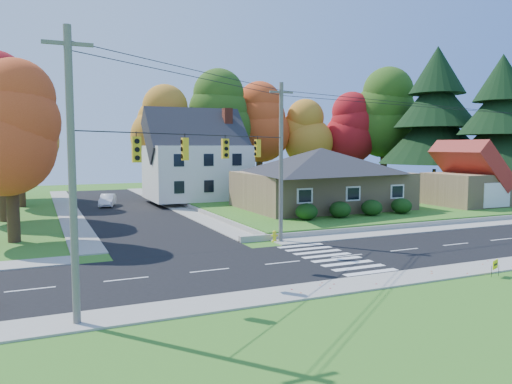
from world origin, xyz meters
TOP-DOWN VIEW (x-y plane):
  - ground at (0.00, 0.00)m, footprint 120.00×120.00m
  - road_main at (0.00, 0.00)m, footprint 90.00×8.00m
  - road_cross at (-8.00, 26.00)m, footprint 8.00×44.00m
  - sidewalk_north at (0.00, 5.00)m, footprint 90.00×2.00m
  - sidewalk_south at (0.00, -5.00)m, footprint 90.00×2.00m
  - lawn at (13.00, 21.00)m, footprint 30.00×30.00m
  - ranch_house at (8.00, 16.00)m, footprint 14.60×10.60m
  - colonial_house at (0.04, 28.00)m, footprint 10.40×8.40m
  - garage at (22.00, 11.99)m, footprint 7.30×6.30m
  - hedge_row at (7.50, 9.80)m, footprint 10.70×1.70m
  - traffic_infrastructure at (-0.15, 1.35)m, footprint 38.10×10.66m
  - tree_lot_0 at (-2.00, 34.00)m, footprint 6.72×6.72m
  - tree_lot_1 at (4.00, 33.00)m, footprint 7.84×7.84m
  - tree_lot_2 at (10.00, 34.00)m, footprint 7.28×7.28m
  - tree_lot_3 at (16.00, 33.00)m, footprint 6.16×6.16m
  - tree_lot_4 at (22.00, 32.00)m, footprint 6.72×6.72m
  - tree_lot_5 at (26.00, 30.00)m, footprint 8.40×8.40m
  - conifer_east_a at (27.00, 22.00)m, footprint 12.80×12.80m
  - conifer_east_b at (28.00, 14.00)m, footprint 11.20×11.20m
  - tree_west_0 at (-17.00, 12.00)m, footprint 6.16×6.16m
  - tree_west_1 at (-18.00, 22.00)m, footprint 7.28×7.28m
  - tree_west_2 at (-17.00, 32.00)m, footprint 6.72×6.72m
  - tree_west_3 at (-19.00, 40.00)m, footprint 7.84×7.84m
  - white_car at (-9.11, 28.76)m, footprint 2.20×3.92m
  - fire_hydrant at (-1.89, 5.29)m, footprint 0.43×0.33m
  - yard_sign at (3.87, -6.42)m, footprint 0.59×0.27m

SIDE VIEW (x-z plane):
  - ground at x=0.00m, z-range 0.00..0.00m
  - road_main at x=0.00m, z-range 0.00..0.02m
  - road_cross at x=-8.00m, z-range 0.00..0.02m
  - sidewalk_north at x=0.00m, z-range 0.00..0.08m
  - sidewalk_south at x=0.00m, z-range 0.00..0.08m
  - lawn at x=13.00m, z-range 0.00..0.50m
  - fire_hydrant at x=-1.89m, z-range -0.02..0.73m
  - yard_sign at x=3.87m, z-range 0.17..0.96m
  - white_car at x=-9.11m, z-range 0.02..1.24m
  - hedge_row at x=7.50m, z-range 0.50..1.77m
  - garage at x=22.00m, z-range 0.54..5.14m
  - ranch_house at x=8.00m, z-range 0.57..5.97m
  - colonial_house at x=0.04m, z-range -0.22..9.38m
  - traffic_infrastructure at x=-0.15m, z-range 0.15..10.15m
  - tree_west_0 at x=-17.00m, z-range 1.42..12.89m
  - tree_lot_3 at x=16.00m, z-range 1.92..13.39m
  - tree_west_2 at x=-17.00m, z-range 1.55..14.06m
  - conifer_east_b at x=28.00m, z-range 0.86..15.70m
  - tree_lot_0 at x=-2.00m, z-range 2.05..14.56m
  - tree_lot_4 at x=22.00m, z-range 2.05..14.56m
  - tree_west_1 at x=-18.00m, z-range 1.68..15.24m
  - tree_lot_2 at x=10.00m, z-range 2.18..15.74m
  - tree_west_3 at x=-19.00m, z-range 1.81..16.41m
  - conifer_east_a at x=27.00m, z-range 0.91..17.87m
  - tree_lot_1 at x=4.00m, z-range 2.31..16.91m
  - tree_lot_5 at x=26.00m, z-range 2.45..18.09m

